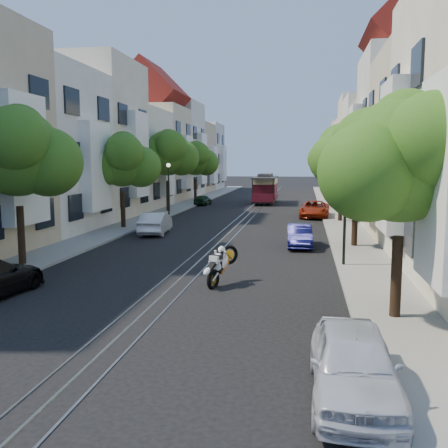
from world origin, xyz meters
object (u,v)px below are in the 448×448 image
at_px(tree_w_b, 123,162).
at_px(parked_car_w_far, 203,200).
at_px(parked_car_e_far, 315,209).
at_px(sportbike_rider, 220,263).
at_px(cable_car, 265,187).
at_px(lamp_west, 169,181).
at_px(parked_car_e_near, 354,364).
at_px(tree_e_b, 358,155).
at_px(tree_e_a, 404,163).
at_px(parked_car_e_mid, 300,236).
at_px(tree_w_c, 168,154).
at_px(tree_e_c, 342,159).
at_px(tree_w_a, 18,154).
at_px(lamp_east, 345,200).
at_px(tree_e_d, 334,157).
at_px(tree_w_d, 196,160).
at_px(parked_car_w_mid, 155,223).

distance_m(tree_w_b, parked_car_w_far, 18.79).
bearing_deg(parked_car_e_far, tree_w_b, -141.11).
xyz_separation_m(sportbike_rider, parked_car_e_far, (3.76, 22.60, -0.14)).
relative_size(cable_car, parked_car_e_far, 1.56).
distance_m(cable_car, parked_car_w_far, 6.93).
xyz_separation_m(lamp_west, parked_car_e_near, (11.90, -30.00, -2.17)).
distance_m(tree_e_b, cable_car, 27.41).
height_order(tree_e_a, parked_car_e_mid, tree_e_a).
bearing_deg(parked_car_e_near, lamp_west, 111.78).
xyz_separation_m(tree_e_b, parked_car_e_mid, (-2.86, -0.21, -4.15)).
bearing_deg(tree_w_b, tree_e_a, -49.73).
xyz_separation_m(tree_e_a, parked_car_e_far, (-1.85, 25.77, -3.74)).
distance_m(tree_e_b, parked_car_e_near, 17.53).
distance_m(tree_e_a, tree_w_c, 31.49).
bearing_deg(tree_e_c, tree_w_a, -128.66).
bearing_deg(lamp_east, tree_w_a, -171.43).
relative_size(tree_w_b, parked_car_e_far, 1.32).
distance_m(lamp_west, parked_car_e_mid, 17.16).
bearing_deg(tree_e_a, parked_car_e_near, -108.46).
height_order(tree_e_c, parked_car_e_near, tree_e_c).
distance_m(tree_e_d, tree_w_a, 32.38).
bearing_deg(parked_car_w_far, tree_e_b, 123.50).
bearing_deg(lamp_west, cable_car, 63.04).
height_order(sportbike_rider, parked_car_e_near, parked_car_e_near).
height_order(tree_e_d, tree_w_c, tree_w_c).
xyz_separation_m(tree_e_d, tree_w_d, (-14.40, 5.00, -0.27)).
bearing_deg(tree_w_c, cable_car, 53.68).
bearing_deg(tree_w_a, tree_w_c, 90.00).
bearing_deg(tree_w_c, parked_car_e_far, -10.08).
bearing_deg(tree_e_a, parked_car_w_far, 110.00).
relative_size(tree_w_a, lamp_west, 1.61).
bearing_deg(parked_car_w_far, sportbike_rider, 107.34).
xyz_separation_m(tree_w_b, parked_car_w_mid, (2.74, -1.90, -3.72)).
distance_m(tree_e_d, cable_car, 8.66).
bearing_deg(tree_e_d, parked_car_w_mid, -121.68).
height_order(lamp_east, parked_car_e_far, lamp_east).
bearing_deg(tree_w_d, tree_w_a, -90.00).
height_order(lamp_west, parked_car_w_far, lamp_west).
relative_size(tree_w_b, parked_car_e_near, 1.57).
relative_size(tree_e_d, tree_w_a, 1.02).
distance_m(tree_e_d, tree_w_b, 22.28).
height_order(tree_w_a, parked_car_e_far, tree_w_a).
distance_m(lamp_east, parked_car_e_far, 18.89).
relative_size(tree_e_b, cable_car, 0.90).
distance_m(tree_w_d, parked_car_e_mid, 29.82).
bearing_deg(tree_e_c, tree_e_d, 90.00).
height_order(tree_w_a, tree_w_d, tree_w_a).
bearing_deg(sportbike_rider, tree_e_b, 77.44).
bearing_deg(tree_e_b, tree_w_b, 160.85).
height_order(tree_w_b, parked_car_w_far, tree_w_b).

